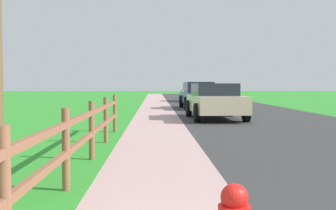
% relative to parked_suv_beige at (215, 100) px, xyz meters
% --- Properties ---
extents(ground_plane, '(120.00, 120.00, 0.00)m').
position_rel_parked_suv_beige_xyz_m(ground_plane, '(-1.47, 9.30, -0.78)').
color(ground_plane, green).
extents(road_asphalt, '(7.00, 66.00, 0.01)m').
position_rel_parked_suv_beige_xyz_m(road_asphalt, '(2.03, 11.30, -0.78)').
color(road_asphalt, '#353535').
rests_on(road_asphalt, ground).
extents(curb_concrete, '(6.00, 66.00, 0.01)m').
position_rel_parked_suv_beige_xyz_m(curb_concrete, '(-4.47, 11.30, -0.78)').
color(curb_concrete, '#BF9A97').
rests_on(curb_concrete, ground).
extents(grass_verge, '(5.00, 66.00, 0.00)m').
position_rel_parked_suv_beige_xyz_m(grass_verge, '(-5.97, 11.30, -0.78)').
color(grass_verge, green).
rests_on(grass_verge, ground).
extents(rail_fence, '(0.11, 11.89, 1.15)m').
position_rel_parked_suv_beige_xyz_m(rail_fence, '(-3.76, -10.57, -0.12)').
color(rail_fence, brown).
rests_on(rail_fence, ground).
extents(parked_suv_beige, '(2.24, 4.70, 1.49)m').
position_rel_parked_suv_beige_xyz_m(parked_suv_beige, '(0.00, 0.00, 0.00)').
color(parked_suv_beige, '#C6B793').
rests_on(parked_suv_beige, ground).
extents(parked_car_blue, '(2.12, 4.55, 1.59)m').
position_rel_parked_suv_beige_xyz_m(parked_car_blue, '(0.08, 7.36, 0.01)').
color(parked_car_blue, navy).
rests_on(parked_car_blue, ground).
extents(parked_car_silver, '(2.16, 4.31, 1.53)m').
position_rel_parked_suv_beige_xyz_m(parked_car_silver, '(0.74, 17.60, -0.00)').
color(parked_car_silver, '#B7BABF').
rests_on(parked_car_silver, ground).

